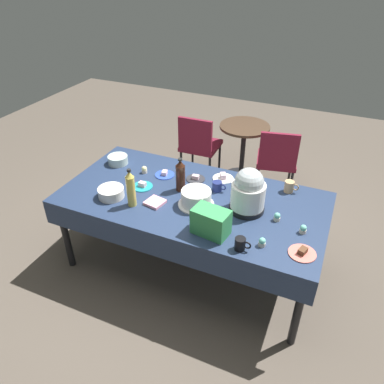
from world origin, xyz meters
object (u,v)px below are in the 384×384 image
Objects in this scene: soda_bottle_cola at (180,176)px; maroon_chair_right at (277,158)px; cupcake_lemon at (144,170)px; dessert_plate_teal at (142,186)px; dessert_plate_charcoal at (196,178)px; coffee_mug_tan at (289,187)px; round_cafe_table at (243,142)px; soda_carton at (211,222)px; cupcake_mint at (277,217)px; dessert_plate_cobalt at (165,174)px; dessert_plate_white at (223,178)px; cupcake_cocoa at (303,229)px; maroon_chair_left at (199,143)px; potluck_table at (192,203)px; coffee_mug_black at (241,244)px; frosted_layer_cake at (196,198)px; ceramic_snack_bowl at (111,192)px; dessert_plate_coral at (302,253)px; glass_salad_bowl at (118,160)px; slow_cooker at (248,192)px; coffee_mug_navy at (217,186)px; soda_bottle_ginger_ale at (131,189)px; cupcake_vanilla at (262,242)px.

maroon_chair_right is at bearing 68.48° from soda_bottle_cola.
dessert_plate_teal is at bearing -64.19° from cupcake_lemon.
dessert_plate_charcoal is 0.82m from coffee_mug_tan.
dessert_plate_charcoal is 2.51× the size of cupcake_lemon.
soda_bottle_cola reaches higher than round_cafe_table.
cupcake_mint is at bearing 48.07° from soda_carton.
dessert_plate_cobalt is 0.29m from dessert_plate_charcoal.
cupcake_cocoa is at bearing -31.31° from dessert_plate_white.
dessert_plate_white is 0.22× the size of maroon_chair_right.
maroon_chair_left is at bearing 122.57° from dessert_plate_white.
dessert_plate_cobalt is 0.53m from dessert_plate_white.
coffee_mug_black is (0.56, -0.45, 0.11)m from potluck_table.
cupcake_lemon is (-0.64, 0.28, -0.03)m from frosted_layer_cake.
frosted_layer_cake is 1.36× the size of ceramic_snack_bowl.
dessert_plate_coral is at bearing -11.82° from dessert_plate_teal.
potluck_table is 32.59× the size of cupcake_cocoa.
round_cafe_table is at bearing 59.94° from glass_salad_bowl.
soda_carton is (-0.16, -0.38, -0.07)m from slow_cooker.
potluck_table is 0.72m from cupcake_mint.
soda_bottle_cola is 1.51m from maroon_chair_left.
dessert_plate_charcoal is 0.25m from dessert_plate_white.
cupcake_mint is (0.58, -0.41, 0.02)m from dessert_plate_white.
ceramic_snack_bowl is 2.05m from round_cafe_table.
coffee_mug_black is 0.27m from soda_carton.
cupcake_lemon is 0.55× the size of coffee_mug_tan.
coffee_mug_navy is at bearing 160.21° from cupcake_cocoa.
glass_salad_bowl is at bearing 170.40° from cupcake_mint.
frosted_layer_cake is at bearing -19.11° from glass_salad_bowl.
frosted_layer_cake reaches higher than dessert_plate_cobalt.
soda_bottle_ginger_ale reaches higher than cupcake_lemon.
soda_carton is (0.44, -0.43, -0.04)m from soda_bottle_cola.
cupcake_cocoa and cupcake_vanilla have the same top height.
coffee_mug_black is 0.14× the size of maroon_chair_left.
coffee_mug_black is 0.16× the size of round_cafe_table.
soda_bottle_cola is 0.92× the size of soda_bottle_ginger_ale.
dessert_plate_white is (1.02, 0.14, -0.03)m from glass_salad_bowl.
soda_bottle_ginger_ale is at bearing -77.12° from dessert_plate_teal.
dessert_plate_cobalt is at bearing 157.55° from dessert_plate_coral.
slow_cooker is at bearing -10.00° from cupcake_lemon.
maroon_chair_right is (0.42, 1.46, -0.20)m from potluck_table.
dessert_plate_cobalt is at bearing -102.45° from round_cafe_table.
cupcake_vanilla is (0.22, -0.36, -0.14)m from slow_cooker.
dessert_plate_cobalt is 0.59× the size of soda_bottle_cola.
dessert_plate_teal is at bearing -103.39° from round_cafe_table.
cupcake_cocoa is at bearing -13.01° from slow_cooker.
soda_bottle_cola is (0.75, -0.18, 0.10)m from glass_salad_bowl.
glass_salad_bowl is 0.80m from dessert_plate_charcoal.
maroon_chair_right is at bearing 43.09° from glass_salad_bowl.
potluck_table is 0.93m from cupcake_cocoa.
potluck_table is 0.46m from dessert_plate_teal.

